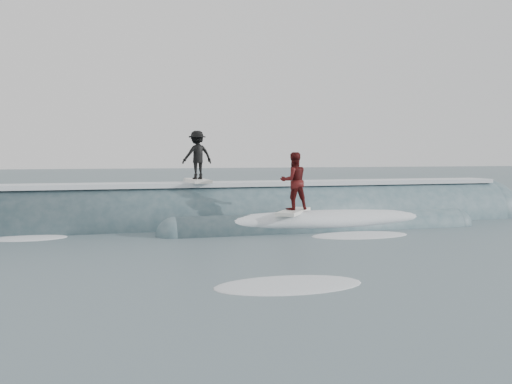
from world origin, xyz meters
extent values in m
plane|color=#395154|center=(0.00, 0.00, 0.00)|extent=(160.00, 160.00, 0.00)
cylinder|color=#36505B|center=(0.00, 3.53, 0.00)|extent=(18.33, 2.48, 2.48)
sphere|color=#36505B|center=(9.17, 3.53, 0.00)|extent=(2.48, 2.48, 2.48)
cylinder|color=#36505B|center=(1.80, 1.33, 0.00)|extent=(9.00, 1.07, 1.07)
sphere|color=#36505B|center=(-2.70, 1.33, 0.00)|extent=(1.07, 1.07, 1.07)
sphere|color=#36505B|center=(6.30, 1.33, 0.00)|extent=(1.07, 1.07, 1.07)
cube|color=white|center=(0.00, 3.53, 1.31)|extent=(18.00, 1.30, 0.14)
ellipsoid|color=white|center=(1.80, 1.33, 0.30)|extent=(7.60, 1.30, 0.60)
cube|color=white|center=(-1.65, 3.53, 1.43)|extent=(0.58, 2.01, 0.10)
imported|color=black|center=(-1.65, 3.53, 2.25)|extent=(1.10, 0.79, 1.53)
cube|color=white|center=(0.81, 1.33, 0.59)|extent=(1.59, 1.96, 0.10)
imported|color=#450D0D|center=(0.81, 1.33, 1.48)|extent=(0.84, 0.66, 1.69)
ellipsoid|color=white|center=(-1.66, -5.18, 0.00)|extent=(2.81, 1.91, 0.10)
ellipsoid|color=white|center=(2.29, 0.00, 0.00)|extent=(2.85, 1.95, 0.10)
ellipsoid|color=white|center=(-6.57, 2.01, 0.00)|extent=(1.93, 1.31, 0.10)
cylinder|color=#36505B|center=(-8.82, 14.00, 0.00)|extent=(22.00, 0.70, 0.70)
cylinder|color=#36505B|center=(6.30, 18.00, 0.00)|extent=(22.00, 0.80, 0.80)
cylinder|color=#36505B|center=(-4.08, 22.00, 0.00)|extent=(22.00, 0.60, 0.60)
camera|label=1|loc=(-4.93, -14.37, 2.26)|focal=40.00mm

